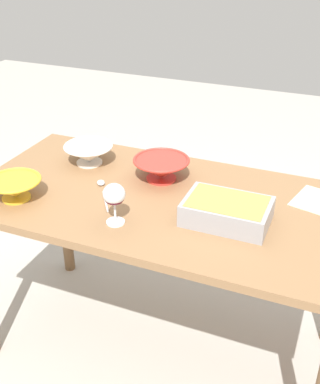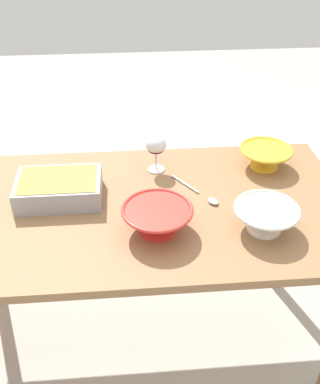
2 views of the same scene
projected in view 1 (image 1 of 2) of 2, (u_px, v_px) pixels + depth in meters
ground_plane at (162, 344)px, 2.22m from camera, size 8.00×8.00×0.00m
dining_table at (162, 219)px, 1.89m from camera, size 1.49×0.76×0.77m
wine_glass at (114, 196)px, 1.64m from camera, size 0.08×0.08×0.15m
casserole_dish at (227, 210)px, 1.68m from camera, size 0.29×0.20×0.08m
mixing_bowl at (161, 168)px, 1.95m from camera, size 0.23×0.23×0.09m
small_bowl at (15, 188)px, 1.82m from camera, size 0.20×0.20×0.08m
serving_bowl at (89, 153)px, 2.08m from camera, size 0.21×0.21×0.09m
serving_spoon at (102, 189)px, 1.89m from camera, size 0.15×0.21×0.01m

